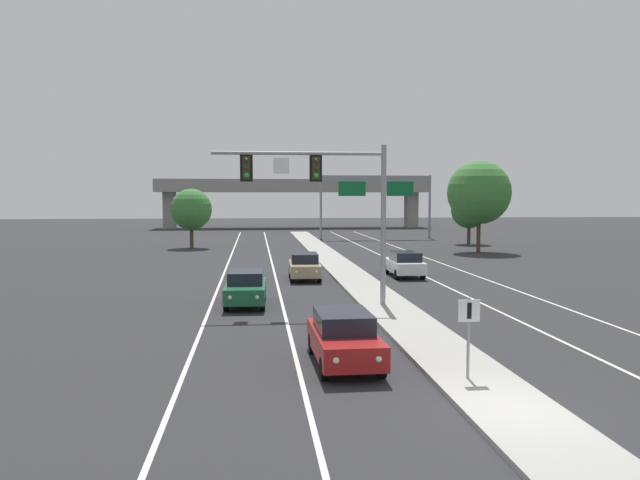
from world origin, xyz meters
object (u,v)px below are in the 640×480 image
(car_oncoming_tan, at_px, (304,266))
(car_receding_white, at_px, (404,264))
(overhead_signal_mast, at_px, (329,190))
(median_sign_post, at_px, (469,326))
(car_oncoming_green, at_px, (246,288))
(car_oncoming_red, at_px, (344,337))
(tree_far_right_c, at_px, (469,211))
(highway_sign_gantry, at_px, (376,187))
(tree_far_right_a, at_px, (479,193))
(tree_far_left_a, at_px, (191,209))

(car_oncoming_tan, xyz_separation_m, car_receding_white, (6.36, 0.64, 0.00))
(overhead_signal_mast, bearing_deg, car_oncoming_tan, 91.73)
(car_oncoming_tan, bearing_deg, median_sign_post, -82.85)
(car_oncoming_green, relative_size, car_receding_white, 1.01)
(car_oncoming_red, distance_m, tree_far_right_c, 49.71)
(car_oncoming_green, height_order, car_receding_white, same)
(car_oncoming_tan, height_order, highway_sign_gantry, highway_sign_gantry)
(car_oncoming_red, bearing_deg, highway_sign_gantry, 78.14)
(tree_far_right_a, bearing_deg, median_sign_post, -110.28)
(median_sign_post, distance_m, car_oncoming_red, 3.90)
(car_oncoming_green, xyz_separation_m, tree_far_right_a, (20.39, 25.48, 4.54))
(overhead_signal_mast, distance_m, car_oncoming_tan, 11.02)
(car_receding_white, xyz_separation_m, tree_far_right_c, (12.96, 25.42, 2.72))
(tree_far_right_a, relative_size, tree_far_right_c, 1.51)
(highway_sign_gantry, xyz_separation_m, tree_far_right_c, (8.14, -9.18, -2.62))
(car_oncoming_green, xyz_separation_m, tree_far_left_a, (-5.70, 32.79, 2.94))
(overhead_signal_mast, xyz_separation_m, median_sign_post, (2.43, -11.77, -3.77))
(overhead_signal_mast, relative_size, tree_far_right_c, 1.43)
(car_oncoming_tan, height_order, tree_far_right_a, tree_far_right_a)
(median_sign_post, bearing_deg, overhead_signal_mast, 101.68)
(median_sign_post, xyz_separation_m, tree_far_left_a, (-11.85, 45.83, 2.17))
(overhead_signal_mast, distance_m, highway_sign_gantry, 46.57)
(median_sign_post, height_order, tree_far_right_a, tree_far_right_a)
(car_oncoming_green, relative_size, car_oncoming_tan, 1.00)
(car_oncoming_green, bearing_deg, tree_far_right_c, 56.87)
(car_oncoming_red, height_order, car_receding_white, same)
(car_oncoming_red, relative_size, highway_sign_gantry, 0.34)
(overhead_signal_mast, distance_m, car_oncoming_red, 10.52)
(car_oncoming_green, bearing_deg, car_oncoming_tan, 68.73)
(median_sign_post, bearing_deg, tree_far_right_a, 69.72)
(car_receding_white, bearing_deg, tree_far_left_a, 123.52)
(car_oncoming_tan, distance_m, tree_far_left_a, 25.85)
(car_oncoming_red, height_order, tree_far_right_c, tree_far_right_c)
(car_oncoming_green, distance_m, highway_sign_gantry, 46.67)
(overhead_signal_mast, distance_m, median_sign_post, 12.60)
(car_oncoming_red, height_order, tree_far_left_a, tree_far_left_a)
(median_sign_post, height_order, highway_sign_gantry, highway_sign_gantry)
(overhead_signal_mast, xyz_separation_m, tree_far_left_a, (-9.42, 34.05, -1.59))
(car_oncoming_green, height_order, tree_far_right_a, tree_far_right_a)
(car_oncoming_tan, relative_size, car_receding_white, 1.01)
(highway_sign_gantry, distance_m, tree_far_right_c, 12.55)
(median_sign_post, height_order, car_oncoming_tan, median_sign_post)
(car_receding_white, distance_m, tree_far_left_a, 28.18)
(car_oncoming_red, xyz_separation_m, car_oncoming_green, (-3.09, 10.74, 0.00))
(car_oncoming_green, xyz_separation_m, highway_sign_gantry, (14.59, 44.01, 5.34))
(overhead_signal_mast, height_order, car_oncoming_green, overhead_signal_mast)
(car_oncoming_red, relative_size, tree_far_right_a, 0.55)
(car_oncoming_green, height_order, tree_far_left_a, tree_far_left_a)
(highway_sign_gantry, xyz_separation_m, tree_far_left_a, (-20.29, -11.22, -2.40))
(car_receding_white, relative_size, tree_far_right_a, 0.55)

